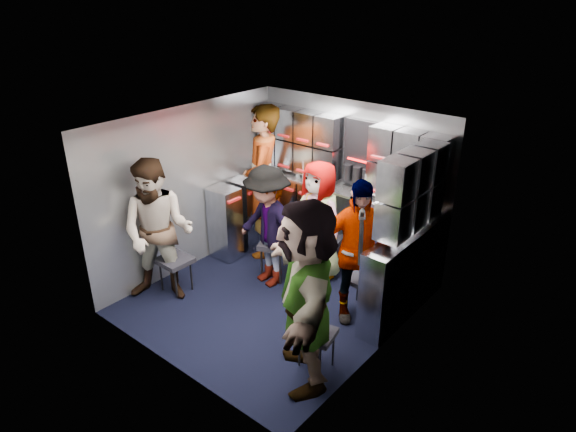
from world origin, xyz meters
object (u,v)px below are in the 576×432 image
Objects in this scene: attendant_arc_b at (267,227)px; jump_seat_mid_left at (278,245)px; attendant_arc_c at (318,221)px; attendant_arc_e at (306,294)px; jump_seat_center at (326,242)px; jump_seat_near_right at (317,336)px; attendant_standing at (262,182)px; attendant_arc_a at (158,232)px; jump_seat_mid_right at (363,282)px; jump_seat_near_left at (175,262)px; attendant_arc_d at (356,252)px.

jump_seat_mid_left is at bearing 102.93° from attendant_arc_b.
attendant_arc_b is 1.00× the size of attendant_arc_c.
attendant_arc_b is 0.83× the size of attendant_arc_e.
jump_seat_center reaches higher than jump_seat_near_right.
attendant_arc_a is at bearing -42.74° from attendant_standing.
attendant_arc_b is at bearing 21.12° from attendant_arc_a.
jump_seat_mid_right is 1.01× the size of jump_seat_near_right.
jump_seat_near_left is 0.24× the size of attendant_arc_e.
attendant_arc_a is at bearing -146.53° from jump_seat_mid_right.
jump_seat_center is 1.12m from attendant_arc_d.
attendant_arc_a is at bearing -121.07° from jump_seat_mid_left.
jump_seat_near_left reaches higher than jump_seat_near_right.
jump_seat_near_right is at bearing -120.26° from attendant_arc_d.
attendant_standing is at bearing 170.34° from jump_seat_mid_right.
jump_seat_near_left is 2.18m from attendant_arc_d.
attendant_arc_a is 0.94× the size of attendant_arc_e.
jump_seat_mid_left is at bearing -130.71° from attendant_arc_c.
attendant_arc_d is at bearing -37.24° from jump_seat_center.
attendant_arc_d is at bearing -5.36° from jump_seat_mid_left.
jump_seat_mid_right is at bearing -0.11° from attendant_arc_a.
attendant_arc_c is at bearing 168.11° from attendant_arc_e.
attendant_arc_d is at bearing 25.38° from jump_seat_near_left.
attendant_arc_e is (1.00, -1.73, 0.51)m from jump_seat_center.
attendant_arc_d is (1.93, 1.09, -0.04)m from attendant_arc_a.
attendant_arc_c reaches higher than jump_seat_near_left.
jump_seat_center is at bearing 54.52° from jump_seat_mid_left.
attendant_arc_d is (-0.00, -0.18, 0.46)m from jump_seat_mid_right.
attendant_arc_e is at bearing 13.84° from attendant_standing.
jump_seat_near_right is 2.17m from attendant_arc_a.
jump_seat_near_left is at bearing 56.42° from attendant_arc_a.
attendant_arc_e is at bearing -23.99° from attendant_arc_b.
attendant_arc_b is 0.93× the size of attendant_arc_d.
jump_seat_center is 0.30× the size of attendant_arc_c.
jump_seat_near_right is 0.22× the size of attendant_arc_e.
attendant_arc_e is (1.00, -1.55, 0.15)m from attendant_arc_c.
jump_seat_mid_left is at bearing 133.76° from attendant_arc_d.
jump_seat_near_right is 0.26× the size of attendant_arc_c.
attendant_standing is 1.85m from attendant_arc_d.
jump_seat_near_left is 2.10m from jump_seat_near_right.
attendant_arc_e is (0.00, -0.18, 0.56)m from jump_seat_near_right.
jump_seat_mid_right is 0.96m from attendant_arc_c.
jump_seat_mid_right is 0.20× the size of attendant_standing.
jump_seat_mid_right is 0.26× the size of attendant_arc_b.
jump_seat_near_left is 1.10× the size of jump_seat_near_right.
attendant_standing reaches higher than attendant_arc_c.
jump_seat_near_left is 1.90m from jump_seat_center.
attendant_arc_a is at bearing -118.56° from attendant_arc_c.
jump_seat_center reaches higher than jump_seat_near_left.
attendant_arc_c is (1.10, 1.37, 0.37)m from jump_seat_near_left.
jump_seat_center is 1.13× the size of jump_seat_mid_right.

